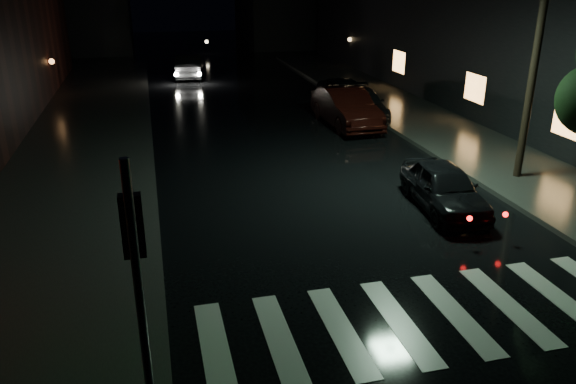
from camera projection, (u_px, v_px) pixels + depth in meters
ground at (286, 356)px, 9.96m from camera, size 120.00×120.00×0.00m
sidewalk_left at (73, 148)px, 21.47m from camera, size 6.00×44.00×0.15m
sidewalk_right at (430, 124)px, 24.83m from camera, size 4.00×44.00×0.15m
building_right at (523, 42)px, 28.94m from camera, size 10.00×40.00×6.00m
building_far_left at (43, 2)px, 46.92m from camera, size 14.00×10.00×8.00m
building_far_right at (317, 5)px, 52.48m from camera, size 14.00×10.00×7.00m
crosswalk at (427, 317)px, 11.09m from camera, size 9.00×3.00×0.01m
signal_pole_corner at (158, 353)px, 7.60m from camera, size 0.68×0.61×4.20m
utility_pole at (519, 36)px, 16.59m from camera, size 4.92×0.44×8.00m
parked_car_a at (444, 187)px, 15.94m from camera, size 1.93×4.01×1.32m
parked_car_b at (346, 108)px, 24.59m from camera, size 1.84×5.03×1.64m
parked_car_c at (362, 104)px, 26.08m from camera, size 2.37×4.69×1.31m
parked_car_d at (343, 93)px, 28.43m from camera, size 2.77×4.93×1.30m
oncoming_car at (190, 66)px, 36.06m from camera, size 2.13×4.68×1.49m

